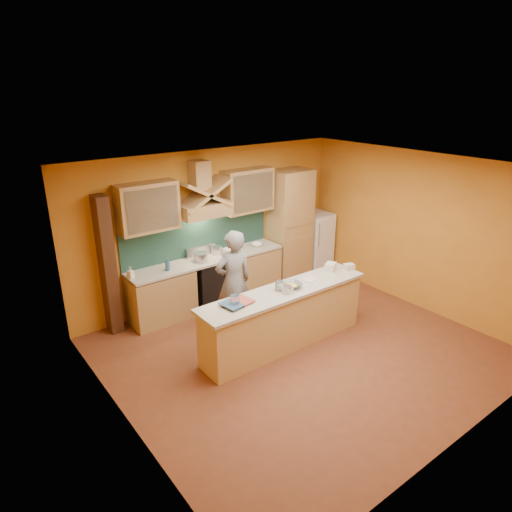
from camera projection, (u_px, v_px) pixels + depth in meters
floor at (301, 350)px, 7.06m from camera, size 5.50×5.00×0.01m
ceiling at (308, 169)px, 6.06m from camera, size 5.50×5.00×0.01m
wall_back at (212, 226)px, 8.42m from camera, size 5.50×0.02×2.80m
wall_front at (470, 340)px, 4.70m from camera, size 5.50×0.02×2.80m
wall_left at (120, 324)px, 5.00m from camera, size 0.02×5.00×2.80m
wall_right at (418, 231)px, 8.11m from camera, size 0.02×5.00×2.80m
base_cabinet_left at (161, 297)px, 7.83m from camera, size 1.10×0.60×0.86m
base_cabinet_right at (250, 271)px, 8.91m from camera, size 1.10×0.60×0.86m
counter_top at (207, 259)px, 8.20m from camera, size 3.00×0.62×0.04m
stove at (208, 282)px, 8.36m from camera, size 0.60×0.58×0.90m
backsplash at (199, 237)px, 8.29m from camera, size 3.00×0.03×0.70m
range_hood at (204, 209)px, 7.91m from camera, size 0.92×0.50×0.24m
hood_chimney at (200, 175)px, 7.78m from camera, size 0.30×0.30×0.50m
upper_cabinet_left at (148, 207)px, 7.34m from camera, size 1.00×0.35×0.80m
upper_cabinet_right at (248, 190)px, 8.47m from camera, size 1.00×0.35×0.80m
pantry_column at (289, 227)px, 9.22m from camera, size 0.80×0.60×2.30m
fridge at (315, 243)px, 9.82m from camera, size 0.58×0.60×1.30m
trim_column_left at (108, 266)px, 7.24m from camera, size 0.20×0.30×2.30m
island_body at (284, 320)px, 7.07m from camera, size 2.80×0.55×0.88m
island_top at (285, 292)px, 6.90m from camera, size 2.90×0.62×0.05m
person at (233, 282)px, 7.35m from camera, size 0.68×0.50×1.74m
pot_large at (201, 258)px, 8.06m from camera, size 0.26×0.26×0.15m
pot_small at (217, 252)px, 8.37m from camera, size 0.24×0.24×0.15m
soap_bottle_a at (130, 272)px, 7.34m from camera, size 0.12×0.12×0.19m
soap_bottle_b at (168, 264)px, 7.63m from camera, size 0.12×0.12×0.22m
bowl_back at (257, 245)px, 8.78m from camera, size 0.23×0.23×0.07m
dish_rack at (232, 251)px, 8.39m from camera, size 0.33×0.28×0.11m
book_lower at (236, 303)px, 6.44m from camera, size 0.29×0.36×0.03m
book_upper at (225, 307)px, 6.29m from camera, size 0.27×0.34×0.02m
jar_large at (235, 301)px, 6.37m from camera, size 0.15×0.15×0.16m
jar_small at (279, 286)px, 6.86m from camera, size 0.17×0.17×0.14m
kitchen_scale at (288, 290)px, 6.77m from camera, size 0.14×0.14×0.10m
mixing_bowl at (291, 285)px, 6.96m from camera, size 0.35×0.35×0.08m
cloth at (310, 279)px, 7.24m from camera, size 0.29×0.27×0.02m
grocery_bag_a at (331, 267)px, 7.60m from camera, size 0.24×0.22×0.13m
grocery_bag_b at (349, 267)px, 7.62m from camera, size 0.19×0.17×0.10m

